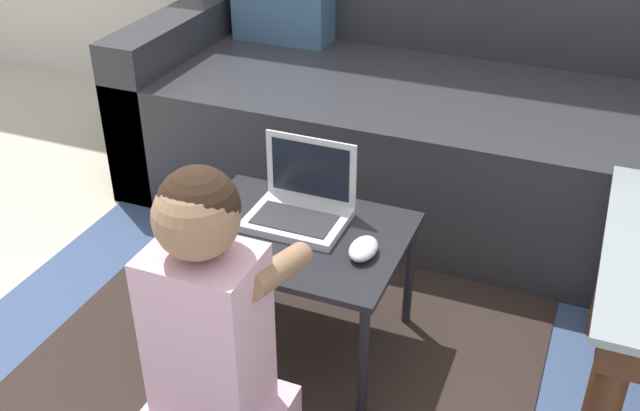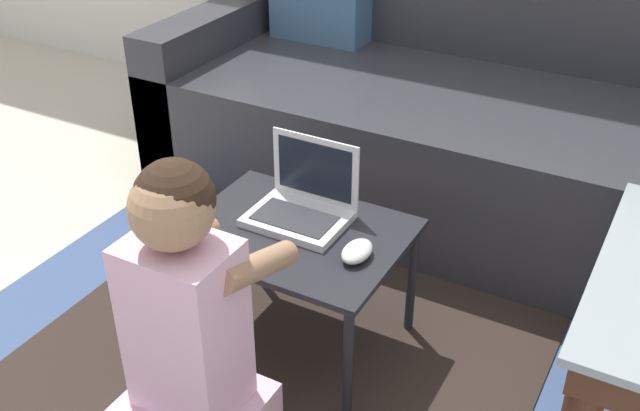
% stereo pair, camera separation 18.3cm
% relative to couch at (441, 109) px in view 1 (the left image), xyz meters
% --- Properties ---
extents(ground_plane, '(16.00, 16.00, 0.00)m').
position_rel_couch_xyz_m(ground_plane, '(-0.04, -1.05, -0.31)').
color(ground_plane, beige).
extents(area_rug, '(1.75, 1.98, 0.01)m').
position_rel_couch_xyz_m(area_rug, '(-0.12, -1.17, -0.31)').
color(area_rug, '#3D517A').
rests_on(area_rug, ground_plane).
extents(couch, '(2.07, 0.91, 0.93)m').
position_rel_couch_xyz_m(couch, '(0.00, 0.00, 0.00)').
color(couch, '#2D2D33').
rests_on(couch, ground_plane).
extents(laptop_desk, '(0.54, 0.42, 0.35)m').
position_rel_couch_xyz_m(laptop_desk, '(-0.12, -0.96, 0.00)').
color(laptop_desk, black).
rests_on(laptop_desk, ground_plane).
extents(laptop, '(0.24, 0.19, 0.20)m').
position_rel_couch_xyz_m(laptop, '(-0.14, -0.89, 0.08)').
color(laptop, silver).
rests_on(laptop, laptop_desk).
extents(computer_mouse, '(0.06, 0.10, 0.04)m').
position_rel_couch_xyz_m(computer_mouse, '(0.06, -0.98, 0.06)').
color(computer_mouse, silver).
rests_on(computer_mouse, laptop_desk).
extents(person_seated, '(0.29, 0.37, 0.74)m').
position_rel_couch_xyz_m(person_seated, '(-0.12, -1.38, 0.03)').
color(person_seated, '#E5B2CC').
rests_on(person_seated, ground_plane).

